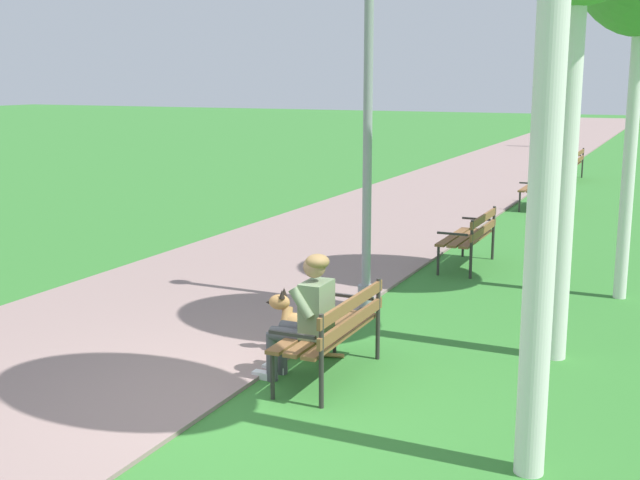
% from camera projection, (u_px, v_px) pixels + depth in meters
% --- Properties ---
extents(ground_plane, '(120.00, 120.00, 0.00)m').
position_uv_depth(ground_plane, '(239.00, 408.00, 7.09)').
color(ground_plane, '#33752D').
extents(paved_path, '(4.10, 60.00, 0.04)m').
position_uv_depth(paved_path, '(522.00, 156.00, 29.37)').
color(paved_path, gray).
rests_on(paved_path, ground).
extents(park_bench_near, '(0.55, 1.50, 0.85)m').
position_uv_depth(park_bench_near, '(334.00, 327.00, 7.69)').
color(park_bench_near, brown).
rests_on(park_bench_near, ground).
extents(park_bench_mid, '(0.55, 1.50, 0.85)m').
position_uv_depth(park_bench_mid, '(471.00, 234.00, 12.25)').
color(park_bench_mid, brown).
rests_on(park_bench_mid, ground).
extents(park_bench_far, '(0.55, 1.50, 0.85)m').
position_uv_depth(park_bench_far, '(540.00, 185.00, 17.78)').
color(park_bench_far, brown).
rests_on(park_bench_far, ground).
extents(park_bench_furthest, '(0.55, 1.50, 0.85)m').
position_uv_depth(park_bench_furthest, '(573.00, 162.00, 22.65)').
color(park_bench_furthest, brown).
rests_on(park_bench_furthest, ground).
extents(person_seated_on_near_bench, '(0.74, 0.49, 1.25)m').
position_uv_depth(person_seated_on_near_bench, '(306.00, 313.00, 7.58)').
color(person_seated_on_near_bench, '#4C4C51').
rests_on(person_seated_on_near_bench, ground).
extents(dog_shepherd, '(0.82, 0.37, 0.71)m').
position_uv_depth(dog_shepherd, '(302.00, 331.00, 8.39)').
color(dog_shepherd, '#B27F47').
rests_on(dog_shepherd, ground).
extents(lamp_post_near, '(0.24, 0.24, 4.27)m').
position_uv_depth(lamp_post_near, '(368.00, 130.00, 9.72)').
color(lamp_post_near, gray).
rests_on(lamp_post_near, ground).
extents(pedestrian_distant, '(0.32, 0.22, 1.65)m').
position_uv_depth(pedestrian_distant, '(535.00, 127.00, 33.04)').
color(pedestrian_distant, '#383842').
rests_on(pedestrian_distant, ground).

